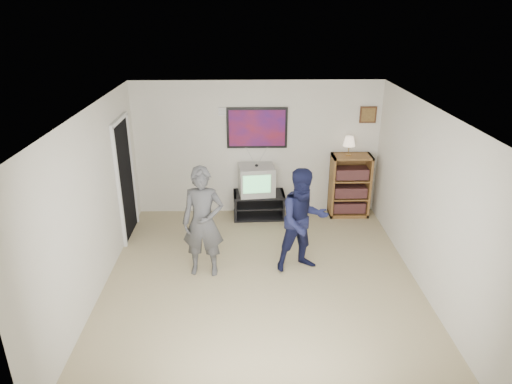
{
  "coord_description": "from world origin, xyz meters",
  "views": [
    {
      "loc": [
        -0.21,
        -5.57,
        3.74
      ],
      "look_at": [
        -0.06,
        0.66,
        1.15
      ],
      "focal_mm": 32.0,
      "sensor_mm": 36.0,
      "label": 1
    }
  ],
  "objects_px": {
    "crt_television": "(256,180)",
    "bookshelf": "(350,186)",
    "person_short": "(303,221)",
    "person_tall": "(203,222)",
    "media_stand": "(259,205)"
  },
  "relations": [
    {
      "from": "bookshelf",
      "to": "person_tall",
      "type": "height_order",
      "value": "person_tall"
    },
    {
      "from": "person_tall",
      "to": "person_short",
      "type": "height_order",
      "value": "person_tall"
    },
    {
      "from": "crt_television",
      "to": "bookshelf",
      "type": "bearing_deg",
      "value": -4.57
    },
    {
      "from": "person_tall",
      "to": "person_short",
      "type": "xyz_separation_m",
      "value": [
        1.45,
        0.08,
        -0.03
      ]
    },
    {
      "from": "crt_television",
      "to": "person_tall",
      "type": "bearing_deg",
      "value": -119.33
    },
    {
      "from": "bookshelf",
      "to": "crt_television",
      "type": "bearing_deg",
      "value": -178.36
    },
    {
      "from": "crt_television",
      "to": "media_stand",
      "type": "bearing_deg",
      "value": -6.22
    },
    {
      "from": "crt_television",
      "to": "person_short",
      "type": "distance_m",
      "value": 1.93
    },
    {
      "from": "media_stand",
      "to": "crt_television",
      "type": "height_order",
      "value": "crt_television"
    },
    {
      "from": "crt_television",
      "to": "person_short",
      "type": "relative_size",
      "value": 0.4
    },
    {
      "from": "bookshelf",
      "to": "person_tall",
      "type": "relative_size",
      "value": 0.71
    },
    {
      "from": "media_stand",
      "to": "person_tall",
      "type": "bearing_deg",
      "value": -116.18
    },
    {
      "from": "crt_television",
      "to": "person_tall",
      "type": "distance_m",
      "value": 2.08
    },
    {
      "from": "media_stand",
      "to": "person_tall",
      "type": "height_order",
      "value": "person_tall"
    },
    {
      "from": "bookshelf",
      "to": "person_short",
      "type": "xyz_separation_m",
      "value": [
        -1.1,
        -1.88,
        0.21
      ]
    }
  ]
}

